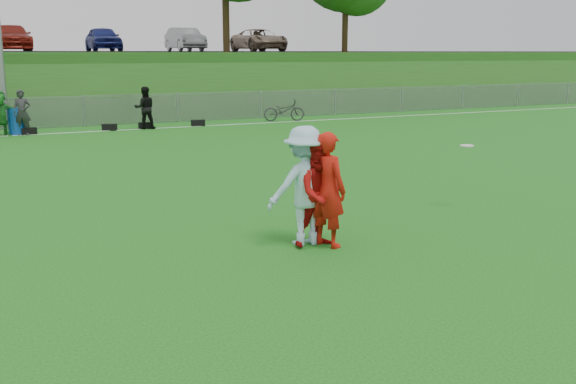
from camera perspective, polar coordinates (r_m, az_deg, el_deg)
ground at (r=9.24m, az=0.40°, el=-6.86°), size 120.00×120.00×0.00m
sideline_far at (r=26.31m, az=-16.98°, el=5.17°), size 60.00×0.10×0.01m
fence at (r=28.22m, az=-17.68°, el=6.88°), size 58.00×0.06×1.30m
berm at (r=39.08m, az=-20.06°, el=9.33°), size 120.00×18.00×3.00m
parking_lot at (r=41.04m, az=-20.51°, el=11.58°), size 120.00×12.00×0.10m
car_row at (r=39.95m, az=-22.16°, el=12.56°), size 32.04×5.18×1.44m
spectator_row at (r=25.98m, az=-22.81°, el=6.53°), size 8.54×1.06×1.69m
gear_bags at (r=26.60m, az=-14.47°, el=5.65°), size 7.20×0.49×0.26m
player_red_left at (r=10.12m, az=3.56°, el=0.22°), size 0.65×0.78×1.84m
player_red_center at (r=10.13m, az=2.85°, el=-0.13°), size 0.84×0.66×1.71m
player_blue at (r=10.19m, az=1.49°, el=0.54°), size 1.25×0.73×1.91m
frisbee at (r=13.01m, az=15.62°, el=3.99°), size 0.26×0.26×0.02m
recycling_bin at (r=26.33m, az=-22.93°, el=5.82°), size 0.82×0.82×1.00m
bicycle at (r=29.05m, az=-0.36°, el=7.27°), size 1.94×1.14×0.96m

